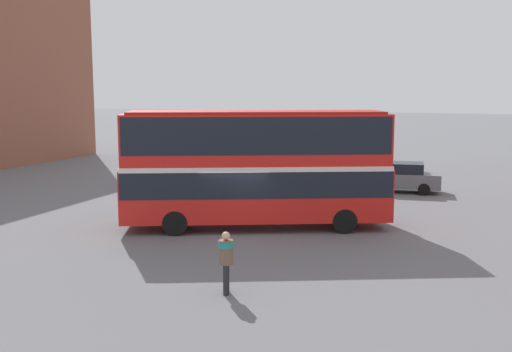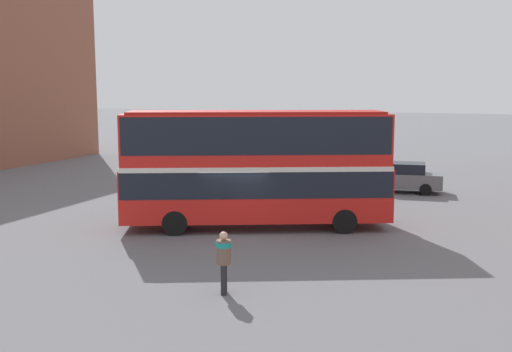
% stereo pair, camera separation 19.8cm
% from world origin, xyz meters
% --- Properties ---
extents(ground_plane, '(240.00, 240.00, 0.00)m').
position_xyz_m(ground_plane, '(0.00, 0.00, 0.00)').
color(ground_plane, slate).
extents(double_decker_bus, '(10.85, 6.68, 4.79)m').
position_xyz_m(double_decker_bus, '(0.31, 0.92, 2.73)').
color(double_decker_bus, red).
rests_on(double_decker_bus, ground_plane).
extents(pedestrian_foreground, '(0.56, 0.56, 1.78)m').
position_xyz_m(pedestrian_foreground, '(2.37, -6.82, 1.09)').
color(pedestrian_foreground, '#232328').
rests_on(pedestrian_foreground, ground_plane).
extents(parked_car_kerb_near, '(4.72, 2.72, 1.60)m').
position_xyz_m(parked_car_kerb_near, '(-8.69, 9.70, 0.82)').
color(parked_car_kerb_near, silver).
rests_on(parked_car_kerb_near, ground_plane).
extents(parked_car_kerb_far, '(4.82, 2.87, 1.59)m').
position_xyz_m(parked_car_kerb_far, '(-6.27, 15.13, 0.80)').
color(parked_car_kerb_far, silver).
rests_on(parked_car_kerb_far, ground_plane).
extents(parked_car_side_street, '(4.78, 2.31, 1.63)m').
position_xyz_m(parked_car_side_street, '(4.57, 11.79, 0.82)').
color(parked_car_side_street, slate).
rests_on(parked_car_side_street, ground_plane).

